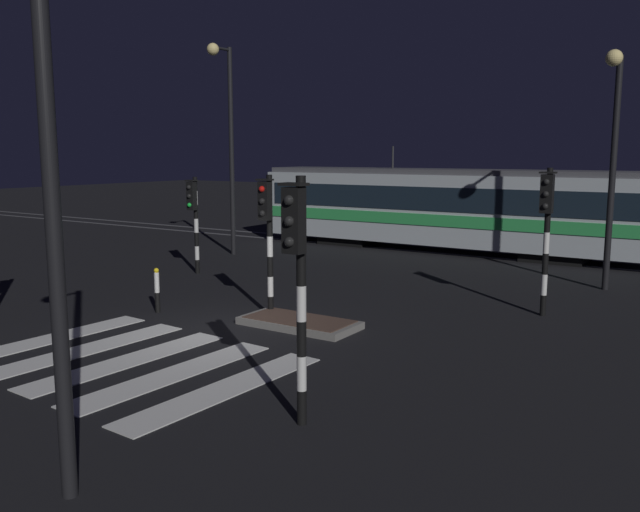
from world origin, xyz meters
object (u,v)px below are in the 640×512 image
(traffic_light_median_centre, at_px, (267,224))
(street_lamp_trackside_right, at_px, (613,141))
(street_lamp_near_kerb, at_px, (23,107))
(tram, at_px, (445,207))
(traffic_light_corner_near_right, at_px, (298,264))
(street_lamp_trackside_left, at_px, (227,126))
(traffic_light_corner_far_right, at_px, (547,219))
(bollard_island_edge, at_px, (157,290))
(traffic_light_corner_far_left, at_px, (194,210))

(traffic_light_median_centre, bearing_deg, street_lamp_trackside_right, 51.00)
(street_lamp_near_kerb, bearing_deg, street_lamp_trackside_right, 79.54)
(traffic_light_median_centre, height_order, tram, tram)
(traffic_light_median_centre, relative_size, traffic_light_corner_near_right, 0.95)
(street_lamp_trackside_left, relative_size, street_lamp_near_kerb, 1.15)
(traffic_light_corner_near_right, distance_m, street_lamp_near_kerb, 3.97)
(traffic_light_corner_near_right, xyz_separation_m, street_lamp_near_kerb, (-1.06, -3.28, 1.97))
(street_lamp_near_kerb, bearing_deg, tram, 100.79)
(traffic_light_corner_far_right, xyz_separation_m, bollard_island_edge, (-7.99, -4.77, -1.77))
(street_lamp_trackside_right, distance_m, tram, 8.67)
(traffic_light_corner_far_right, bearing_deg, bollard_island_edge, -149.14)
(bollard_island_edge, bearing_deg, street_lamp_trackside_right, 45.18)
(street_lamp_trackside_left, xyz_separation_m, tram, (6.53, 5.43, -3.13))
(traffic_light_corner_near_right, relative_size, street_lamp_near_kerb, 0.53)
(traffic_light_median_centre, distance_m, tram, 12.37)
(traffic_light_corner_far_left, height_order, tram, tram)
(traffic_light_corner_near_right, bearing_deg, tram, 106.10)
(street_lamp_near_kerb, height_order, bollard_island_edge, street_lamp_near_kerb)
(street_lamp_near_kerb, distance_m, bollard_island_edge, 9.80)
(traffic_light_corner_near_right, bearing_deg, traffic_light_median_centre, 131.41)
(traffic_light_corner_near_right, height_order, tram, tram)
(traffic_light_median_centre, height_order, street_lamp_trackside_right, street_lamp_trackside_right)
(tram, relative_size, bollard_island_edge, 14.33)
(street_lamp_near_kerb, distance_m, tram, 21.01)
(traffic_light_median_centre, relative_size, street_lamp_trackside_right, 0.52)
(street_lamp_trackside_right, height_order, street_lamp_near_kerb, street_lamp_near_kerb)
(traffic_light_corner_far_left, bearing_deg, street_lamp_near_kerb, -52.60)
(traffic_light_corner_far_right, height_order, street_lamp_trackside_right, street_lamp_trackside_right)
(traffic_light_corner_far_right, height_order, tram, tram)
(traffic_light_median_centre, height_order, traffic_light_corner_near_right, traffic_light_corner_near_right)
(traffic_light_corner_far_left, bearing_deg, street_lamp_trackside_right, 20.45)
(street_lamp_trackside_right, height_order, tram, street_lamp_trackside_right)
(street_lamp_trackside_left, xyz_separation_m, street_lamp_near_kerb, (10.43, -15.04, -0.55))
(street_lamp_trackside_left, height_order, tram, street_lamp_trackside_left)
(traffic_light_corner_far_right, xyz_separation_m, tram, (-6.13, 8.72, -0.58))
(traffic_light_corner_near_right, bearing_deg, street_lamp_trackside_right, 81.58)
(street_lamp_trackside_left, bearing_deg, traffic_light_corner_far_right, -14.54)
(traffic_light_corner_far_right, relative_size, street_lamp_trackside_right, 0.54)
(street_lamp_trackside_left, bearing_deg, traffic_light_corner_near_right, -45.67)
(traffic_light_corner_far_left, distance_m, tram, 10.29)
(street_lamp_trackside_left, bearing_deg, bollard_island_edge, -59.87)
(traffic_light_corner_far_right, bearing_deg, street_lamp_near_kerb, -100.74)
(traffic_light_corner_near_right, height_order, street_lamp_trackside_right, street_lamp_trackside_right)
(traffic_light_corner_near_right, bearing_deg, bollard_island_edge, 151.47)
(traffic_light_corner_far_left, distance_m, street_lamp_trackside_left, 4.94)
(bollard_island_edge, bearing_deg, traffic_light_corner_far_right, 30.86)
(traffic_light_corner_far_left, bearing_deg, traffic_light_median_centre, -30.59)
(traffic_light_median_centre, xyz_separation_m, traffic_light_corner_far_right, (5.45, 3.62, 0.11))
(traffic_light_median_centre, height_order, street_lamp_trackside_left, street_lamp_trackside_left)
(street_lamp_trackside_left, height_order, bollard_island_edge, street_lamp_trackside_left)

